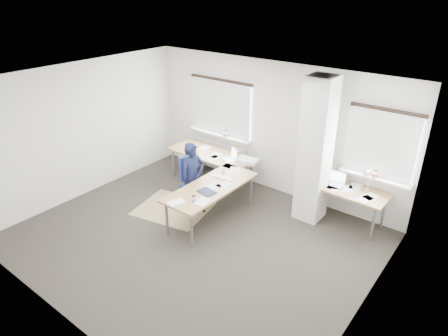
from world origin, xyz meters
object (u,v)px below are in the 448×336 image
Objects in this scene: desk_main at (213,170)px; person at (193,177)px; task_chair at (195,193)px; desk_side at (349,191)px.

desk_main is 1.83× the size of person.
person is (0.03, -0.07, 0.41)m from task_chair.
person is at bearing -150.43° from desk_side.
desk_side is at bearing -46.28° from person.
task_chair is 0.42m from person.
desk_main is 0.52m from person.
desk_main is 2.43× the size of task_chair.
person reaches higher than desk_main.
desk_main is 2.69m from desk_side.
desk_side reaches higher than task_chair.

